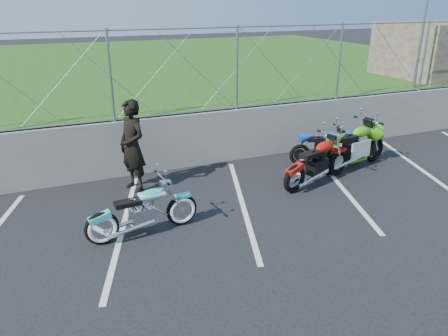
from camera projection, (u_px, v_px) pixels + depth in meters
name	position (u px, v px, depth m)	size (l,w,h in m)	color
ground	(266.00, 225.00, 7.97)	(90.00, 90.00, 0.00)	black
retaining_wall	(199.00, 139.00, 10.73)	(30.00, 0.22, 1.30)	slate
grass_field	(122.00, 77.00, 19.31)	(30.00, 20.00, 1.30)	#1F4612
chain_link_fence	(198.00, 71.00, 10.14)	(28.00, 0.03, 2.00)	gray
sign_pole	(421.00, 37.00, 12.93)	(0.08, 0.08, 3.00)	gray
parking_lines	(293.00, 194.00, 9.26)	(18.29, 4.31, 0.01)	silver
cruiser_turquoise	(144.00, 213.00, 7.56)	(2.03, 0.64, 1.01)	black
naked_orange	(319.00, 164.00, 9.65)	(2.09, 0.86, 1.08)	black
sportbike_green	(355.00, 148.00, 10.54)	(2.20, 0.78, 1.15)	black
sportbike_blue	(325.00, 148.00, 10.83)	(1.75, 0.67, 0.93)	black
person_standing	(132.00, 146.00, 9.15)	(0.72, 0.47, 1.96)	black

